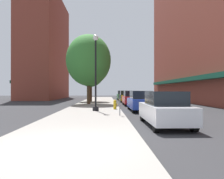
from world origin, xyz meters
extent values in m
plane|color=#2D2D30|center=(4.00, 18.00, 0.00)|extent=(90.00, 90.00, 0.00)
cube|color=gray|center=(0.00, 19.00, 0.06)|extent=(4.80, 50.00, 0.12)
cube|color=#144C38|center=(11.65, 22.00, 3.10)|extent=(0.90, 34.00, 0.50)
cube|color=brown|center=(-11.00, 37.00, 10.18)|extent=(6.00, 18.00, 20.35)
cube|color=#144C38|center=(-14.35, 37.00, 3.10)|extent=(0.90, 15.30, 0.50)
cylinder|color=black|center=(0.36, 10.40, 0.27)|extent=(0.48, 0.48, 0.30)
cylinder|color=black|center=(0.36, 10.40, 3.02)|extent=(0.14, 0.14, 5.20)
sphere|color=silver|center=(0.36, 10.40, 5.80)|extent=(0.44, 0.44, 0.44)
cylinder|color=gold|center=(1.92, 11.71, 0.43)|extent=(0.26, 0.26, 0.62)
sphere|color=gold|center=(1.92, 11.71, 0.79)|extent=(0.24, 0.24, 0.24)
cylinder|color=gold|center=(2.06, 11.71, 0.52)|extent=(0.12, 0.10, 0.10)
cylinder|color=slate|center=(2.05, 7.18, 0.65)|extent=(0.06, 0.06, 1.05)
cube|color=#33383D|center=(2.05, 7.18, 1.30)|extent=(0.14, 0.09, 0.26)
cylinder|color=#4C3823|center=(-0.88, 18.61, 1.69)|extent=(0.40, 0.40, 3.14)
ellipsoid|color=#387F33|center=(-0.88, 18.61, 5.20)|extent=(5.18, 5.18, 5.96)
cylinder|color=#422D1E|center=(-1.05, 24.04, 1.56)|extent=(0.40, 0.40, 2.88)
ellipsoid|color=#235B23|center=(-1.05, 24.04, 4.54)|extent=(4.10, 4.10, 4.71)
cylinder|color=black|center=(3.22, 5.60, 0.32)|extent=(0.22, 0.64, 0.64)
cylinder|color=black|center=(4.78, 5.60, 0.32)|extent=(0.22, 0.64, 0.64)
cylinder|color=black|center=(3.22, 2.40, 0.32)|extent=(0.22, 0.64, 0.64)
cylinder|color=black|center=(4.78, 2.40, 0.32)|extent=(0.22, 0.64, 0.64)
cube|color=silver|center=(4.00, 4.00, 0.64)|extent=(1.80, 4.30, 0.76)
cube|color=black|center=(4.00, 3.85, 1.34)|extent=(1.56, 2.20, 0.64)
cylinder|color=black|center=(3.22, 12.91, 0.32)|extent=(0.22, 0.64, 0.64)
cylinder|color=black|center=(4.78, 12.91, 0.32)|extent=(0.22, 0.64, 0.64)
cylinder|color=black|center=(3.22, 9.71, 0.32)|extent=(0.22, 0.64, 0.64)
cylinder|color=black|center=(4.78, 9.71, 0.32)|extent=(0.22, 0.64, 0.64)
cube|color=#1E389E|center=(4.00, 11.31, 0.64)|extent=(1.80, 4.30, 0.76)
cube|color=black|center=(4.00, 11.16, 1.34)|extent=(1.56, 2.20, 0.64)
cylinder|color=black|center=(3.22, 19.43, 0.32)|extent=(0.22, 0.64, 0.64)
cylinder|color=black|center=(4.78, 19.43, 0.32)|extent=(0.22, 0.64, 0.64)
cylinder|color=black|center=(3.22, 16.23, 0.32)|extent=(0.22, 0.64, 0.64)
cylinder|color=black|center=(4.78, 16.23, 0.32)|extent=(0.22, 0.64, 0.64)
cube|color=red|center=(4.00, 17.83, 0.64)|extent=(1.80, 4.30, 0.76)
cube|color=black|center=(4.00, 17.68, 1.34)|extent=(1.56, 2.20, 0.64)
cylinder|color=black|center=(3.22, 26.67, 0.32)|extent=(0.22, 0.64, 0.64)
cylinder|color=black|center=(4.78, 26.67, 0.32)|extent=(0.22, 0.64, 0.64)
cylinder|color=black|center=(3.22, 23.47, 0.32)|extent=(0.22, 0.64, 0.64)
cylinder|color=black|center=(4.78, 23.47, 0.32)|extent=(0.22, 0.64, 0.64)
cube|color=gold|center=(4.00, 25.07, 0.64)|extent=(1.80, 4.30, 0.76)
cube|color=black|center=(4.00, 24.92, 1.34)|extent=(1.56, 2.20, 0.64)
cylinder|color=black|center=(3.22, 33.64, 0.32)|extent=(0.22, 0.64, 0.64)
cylinder|color=black|center=(4.78, 33.64, 0.32)|extent=(0.22, 0.64, 0.64)
cylinder|color=black|center=(3.22, 30.44, 0.32)|extent=(0.22, 0.64, 0.64)
cylinder|color=black|center=(4.78, 30.44, 0.32)|extent=(0.22, 0.64, 0.64)
cube|color=#196638|center=(4.00, 32.04, 0.64)|extent=(1.80, 4.30, 0.76)
cube|color=black|center=(4.00, 31.89, 1.34)|extent=(1.56, 2.20, 0.64)
camera|label=1|loc=(1.22, -6.21, 1.71)|focal=34.24mm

